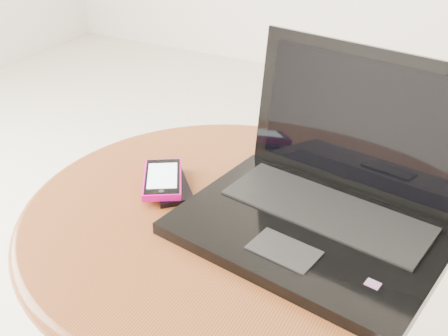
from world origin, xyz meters
The scene contains 4 objects.
table centered at (-0.01, 0.01, 0.41)m, with size 0.65×0.65×0.52m.
laptop centered at (0.14, 0.05, 0.57)m, with size 0.42×0.36×0.25m.
phone_black centered at (-0.12, 0.03, 0.52)m, with size 0.12×0.12×0.01m.
phone_pink centered at (-0.13, 0.03, 0.54)m, with size 0.11×0.13×0.01m.
Camera 1 is at (0.33, -0.63, 1.03)m, focal length 44.72 mm.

